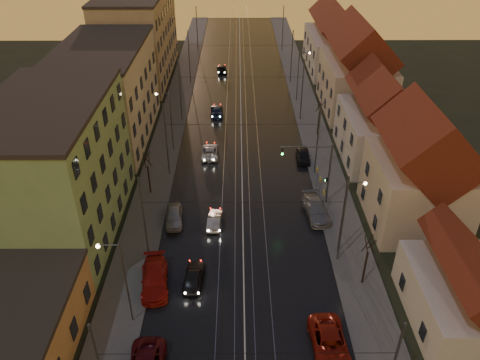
{
  "coord_description": "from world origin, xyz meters",
  "views": [
    {
      "loc": [
        -0.48,
        -23.18,
        29.21
      ],
      "look_at": [
        -0.26,
        19.1,
        2.28
      ],
      "focal_mm": 35.0,
      "sensor_mm": 36.0,
      "label": 1
    }
  ],
  "objects_px": {
    "street_lamp_0": "(121,276)",
    "street_lamp_1": "(347,210)",
    "driving_car_1": "(215,220)",
    "driving_car_0": "(194,276)",
    "parked_right_1": "(316,209)",
    "parked_left_3": "(174,216)",
    "street_lamp_2": "(168,115)",
    "driving_car_2": "(210,152)",
    "street_lamp_3": "(300,71)",
    "parked_right_0": "(330,344)",
    "driving_car_3": "(217,111)",
    "parked_right_2": "(303,155)",
    "traffic_light_mast": "(320,167)",
    "driving_car_4": "(222,69)",
    "parked_left_2": "(155,279)"
  },
  "relations": [
    {
      "from": "driving_car_2",
      "to": "parked_left_3",
      "type": "relative_size",
      "value": 1.06
    },
    {
      "from": "street_lamp_0",
      "to": "traffic_light_mast",
      "type": "height_order",
      "value": "street_lamp_0"
    },
    {
      "from": "street_lamp_3",
      "to": "driving_car_3",
      "type": "xyz_separation_m",
      "value": [
        -12.72,
        -5.17,
        -4.24
      ]
    },
    {
      "from": "driving_car_1",
      "to": "parked_right_2",
      "type": "relative_size",
      "value": 0.92
    },
    {
      "from": "street_lamp_0",
      "to": "driving_car_3",
      "type": "distance_m",
      "value": 39.45
    },
    {
      "from": "parked_right_0",
      "to": "parked_right_1",
      "type": "distance_m",
      "value": 16.75
    },
    {
      "from": "driving_car_0",
      "to": "parked_right_0",
      "type": "relative_size",
      "value": 0.72
    },
    {
      "from": "driving_car_0",
      "to": "driving_car_2",
      "type": "distance_m",
      "value": 22.2
    },
    {
      "from": "street_lamp_2",
      "to": "parked_left_3",
      "type": "xyz_separation_m",
      "value": [
        2.14,
        -15.2,
        -4.17
      ]
    },
    {
      "from": "parked_right_2",
      "to": "driving_car_1",
      "type": "bearing_deg",
      "value": -126.46
    },
    {
      "from": "street_lamp_2",
      "to": "parked_left_3",
      "type": "distance_m",
      "value": 15.91
    },
    {
      "from": "parked_right_1",
      "to": "parked_right_0",
      "type": "bearing_deg",
      "value": -101.7
    },
    {
      "from": "street_lamp_0",
      "to": "parked_right_2",
      "type": "distance_m",
      "value": 30.59
    },
    {
      "from": "driving_car_4",
      "to": "parked_right_2",
      "type": "relative_size",
      "value": 1.0
    },
    {
      "from": "driving_car_1",
      "to": "parked_left_2",
      "type": "height_order",
      "value": "parked_left_2"
    },
    {
      "from": "driving_car_4",
      "to": "parked_right_0",
      "type": "relative_size",
      "value": 0.73
    },
    {
      "from": "driving_car_4",
      "to": "parked_right_1",
      "type": "distance_m",
      "value": 44.9
    },
    {
      "from": "street_lamp_1",
      "to": "driving_car_3",
      "type": "relative_size",
      "value": 1.8
    },
    {
      "from": "street_lamp_0",
      "to": "driving_car_2",
      "type": "distance_m",
      "value": 27.23
    },
    {
      "from": "street_lamp_0",
      "to": "street_lamp_1",
      "type": "xyz_separation_m",
      "value": [
        18.21,
        8.0,
        0.0
      ]
    },
    {
      "from": "street_lamp_2",
      "to": "street_lamp_3",
      "type": "bearing_deg",
      "value": 41.31
    },
    {
      "from": "driving_car_4",
      "to": "parked_left_2",
      "type": "distance_m",
      "value": 53.64
    },
    {
      "from": "traffic_light_mast",
      "to": "driving_car_4",
      "type": "xyz_separation_m",
      "value": [
        -11.33,
        41.33,
        -3.91
      ]
    },
    {
      "from": "driving_car_4",
      "to": "parked_left_3",
      "type": "height_order",
      "value": "parked_left_3"
    },
    {
      "from": "driving_car_1",
      "to": "parked_left_3",
      "type": "bearing_deg",
      "value": -3.27
    },
    {
      "from": "traffic_light_mast",
      "to": "parked_left_2",
      "type": "height_order",
      "value": "traffic_light_mast"
    },
    {
      "from": "street_lamp_2",
      "to": "driving_car_4",
      "type": "height_order",
      "value": "street_lamp_2"
    },
    {
      "from": "street_lamp_3",
      "to": "driving_car_4",
      "type": "xyz_separation_m",
      "value": [
        -12.44,
        13.33,
        -4.2
      ]
    },
    {
      "from": "street_lamp_2",
      "to": "parked_left_3",
      "type": "bearing_deg",
      "value": -82.0
    },
    {
      "from": "street_lamp_0",
      "to": "parked_left_3",
      "type": "bearing_deg",
      "value": 80.52
    },
    {
      "from": "driving_car_1",
      "to": "driving_car_2",
      "type": "relative_size",
      "value": 0.83
    },
    {
      "from": "parked_right_2",
      "to": "driving_car_4",
      "type": "bearing_deg",
      "value": 111.12
    },
    {
      "from": "driving_car_3",
      "to": "parked_right_2",
      "type": "distance_m",
      "value": 17.59
    },
    {
      "from": "street_lamp_1",
      "to": "driving_car_2",
      "type": "xyz_separation_m",
      "value": [
        -13.13,
        18.4,
        -4.27
      ]
    },
    {
      "from": "driving_car_2",
      "to": "driving_car_4",
      "type": "distance_m",
      "value": 30.93
    },
    {
      "from": "parked_left_2",
      "to": "street_lamp_3",
      "type": "bearing_deg",
      "value": 59.68
    },
    {
      "from": "street_lamp_0",
      "to": "street_lamp_3",
      "type": "height_order",
      "value": "same"
    },
    {
      "from": "street_lamp_2",
      "to": "parked_right_0",
      "type": "height_order",
      "value": "street_lamp_2"
    },
    {
      "from": "driving_car_2",
      "to": "street_lamp_0",
      "type": "bearing_deg",
      "value": 77.44
    },
    {
      "from": "parked_right_0",
      "to": "street_lamp_0",
      "type": "bearing_deg",
      "value": 166.82
    },
    {
      "from": "driving_car_0",
      "to": "parked_right_0",
      "type": "distance_m",
      "value": 12.7
    },
    {
      "from": "street_lamp_1",
      "to": "driving_car_4",
      "type": "relative_size",
      "value": 1.99
    },
    {
      "from": "traffic_light_mast",
      "to": "parked_right_0",
      "type": "relative_size",
      "value": 1.3
    },
    {
      "from": "driving_car_0",
      "to": "parked_right_1",
      "type": "xyz_separation_m",
      "value": [
        11.91,
        9.58,
        0.1
      ]
    },
    {
      "from": "street_lamp_2",
      "to": "parked_right_0",
      "type": "relative_size",
      "value": 1.45
    },
    {
      "from": "parked_left_3",
      "to": "street_lamp_0",
      "type": "bearing_deg",
      "value": -105.05
    },
    {
      "from": "driving_car_1",
      "to": "driving_car_4",
      "type": "relative_size",
      "value": 0.92
    },
    {
      "from": "driving_car_2",
      "to": "parked_right_2",
      "type": "relative_size",
      "value": 1.1
    },
    {
      "from": "street_lamp_1",
      "to": "driving_car_1",
      "type": "relative_size",
      "value": 2.17
    },
    {
      "from": "street_lamp_2",
      "to": "driving_car_1",
      "type": "distance_m",
      "value": 17.46
    }
  ]
}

